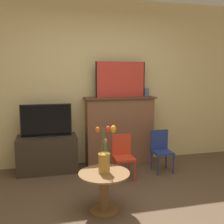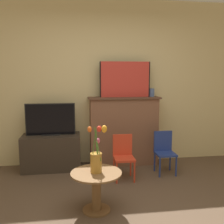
{
  "view_description": "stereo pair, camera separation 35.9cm",
  "coord_description": "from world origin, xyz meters",
  "px_view_note": "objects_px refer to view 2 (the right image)",
  "views": [
    {
      "loc": [
        -0.81,
        -2.18,
        1.49
      ],
      "look_at": [
        0.05,
        1.28,
        0.98
      ],
      "focal_mm": 42.0,
      "sensor_mm": 36.0,
      "label": 1
    },
    {
      "loc": [
        -0.46,
        -2.24,
        1.49
      ],
      "look_at": [
        0.05,
        1.28,
        0.98
      ],
      "focal_mm": 42.0,
      "sensor_mm": 36.0,
      "label": 2
    }
  ],
  "objects_px": {
    "tv_monitor": "(50,120)",
    "vase_tulips": "(97,157)",
    "painting": "(125,79)",
    "chair_blue": "(164,150)",
    "chair_red": "(123,154)"
  },
  "relations": [
    {
      "from": "tv_monitor",
      "to": "vase_tulips",
      "type": "height_order",
      "value": "tv_monitor"
    },
    {
      "from": "painting",
      "to": "chair_blue",
      "type": "relative_size",
      "value": 1.31
    },
    {
      "from": "vase_tulips",
      "to": "painting",
      "type": "bearing_deg",
      "value": 68.18
    },
    {
      "from": "chair_red",
      "to": "vase_tulips",
      "type": "height_order",
      "value": "vase_tulips"
    },
    {
      "from": "painting",
      "to": "chair_red",
      "type": "xyz_separation_m",
      "value": [
        -0.14,
        -0.63,
        -1.06
      ]
    },
    {
      "from": "tv_monitor",
      "to": "chair_red",
      "type": "xyz_separation_m",
      "value": [
        1.05,
        -0.54,
        -0.44
      ]
    },
    {
      "from": "tv_monitor",
      "to": "vase_tulips",
      "type": "bearing_deg",
      "value": -67.04
    },
    {
      "from": "painting",
      "to": "vase_tulips",
      "type": "height_order",
      "value": "painting"
    },
    {
      "from": "painting",
      "to": "tv_monitor",
      "type": "xyz_separation_m",
      "value": [
        -1.2,
        -0.09,
        -0.62
      ]
    },
    {
      "from": "vase_tulips",
      "to": "chair_red",
      "type": "bearing_deg",
      "value": 62.19
    },
    {
      "from": "painting",
      "to": "chair_red",
      "type": "bearing_deg",
      "value": -102.63
    },
    {
      "from": "tv_monitor",
      "to": "vase_tulips",
      "type": "distance_m",
      "value": 1.54
    },
    {
      "from": "chair_blue",
      "to": "tv_monitor",
      "type": "bearing_deg",
      "value": 166.63
    },
    {
      "from": "painting",
      "to": "chair_red",
      "type": "height_order",
      "value": "painting"
    },
    {
      "from": "tv_monitor",
      "to": "chair_red",
      "type": "relative_size",
      "value": 1.2
    }
  ]
}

